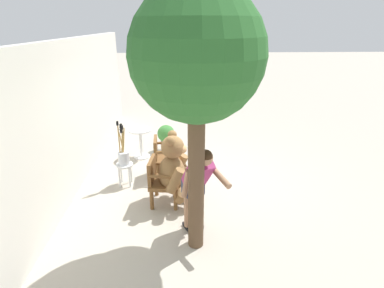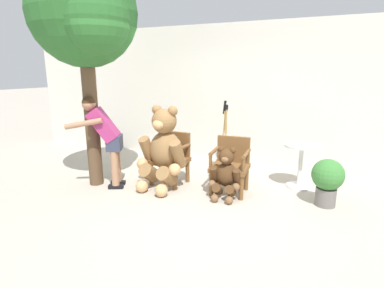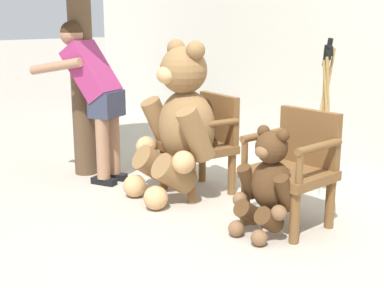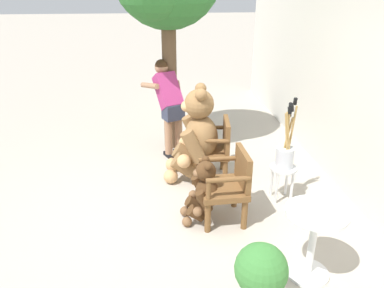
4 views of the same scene
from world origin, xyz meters
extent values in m
plane|color=#B2A899|center=(0.00, 0.00, 0.00)|extent=(60.00, 60.00, 0.00)
cube|color=silver|center=(0.00, 2.40, 1.40)|extent=(10.00, 0.16, 2.80)
cube|color=brown|center=(-0.52, 0.60, 0.41)|extent=(0.61, 0.58, 0.07)
cylinder|color=brown|center=(-0.77, 0.41, 0.18)|extent=(0.07, 0.07, 0.37)
cylinder|color=brown|center=(-0.32, 0.36, 0.18)|extent=(0.07, 0.07, 0.37)
cylinder|color=brown|center=(-0.73, 0.83, 0.18)|extent=(0.07, 0.07, 0.37)
cylinder|color=brown|center=(-0.27, 0.78, 0.18)|extent=(0.07, 0.07, 0.37)
cube|color=brown|center=(-0.50, 0.82, 0.65)|extent=(0.52, 0.12, 0.42)
cylinder|color=brown|center=(-0.77, 0.62, 0.66)|extent=(0.11, 0.48, 0.06)
cylinder|color=brown|center=(-0.79, 0.41, 0.55)|extent=(0.05, 0.05, 0.22)
cylinder|color=brown|center=(-0.27, 0.57, 0.66)|extent=(0.11, 0.48, 0.06)
cylinder|color=brown|center=(-0.30, 0.36, 0.55)|extent=(0.05, 0.05, 0.22)
cube|color=brown|center=(0.52, 0.60, 0.41)|extent=(0.58, 0.54, 0.07)
cylinder|color=brown|center=(0.30, 0.38, 0.18)|extent=(0.07, 0.07, 0.37)
cylinder|color=brown|center=(0.76, 0.39, 0.18)|extent=(0.07, 0.07, 0.37)
cylinder|color=brown|center=(0.28, 0.80, 0.18)|extent=(0.07, 0.07, 0.37)
cylinder|color=brown|center=(0.74, 0.81, 0.18)|extent=(0.07, 0.07, 0.37)
cube|color=brown|center=(0.51, 0.83, 0.65)|extent=(0.52, 0.08, 0.42)
cylinder|color=brown|center=(0.27, 0.59, 0.66)|extent=(0.07, 0.48, 0.06)
cylinder|color=brown|center=(0.28, 0.38, 0.55)|extent=(0.05, 0.05, 0.22)
cylinder|color=brown|center=(0.77, 0.60, 0.66)|extent=(0.07, 0.48, 0.06)
cylinder|color=brown|center=(0.78, 0.39, 0.55)|extent=(0.05, 0.05, 0.22)
ellipsoid|color=olive|center=(-0.52, 0.48, 0.61)|extent=(0.59, 0.52, 0.63)
sphere|color=olive|center=(-0.53, 0.44, 1.10)|extent=(0.40, 0.40, 0.40)
ellipsoid|color=tan|center=(-0.54, 0.28, 1.07)|extent=(0.20, 0.17, 0.15)
sphere|color=black|center=(-0.54, 0.28, 1.08)|extent=(0.06, 0.06, 0.06)
sphere|color=olive|center=(-0.67, 0.48, 1.27)|extent=(0.16, 0.16, 0.16)
sphere|color=olive|center=(-0.37, 0.45, 1.27)|extent=(0.16, 0.16, 0.16)
cylinder|color=olive|center=(-0.83, 0.40, 0.61)|extent=(0.22, 0.37, 0.48)
sphere|color=tan|center=(-0.85, 0.28, 0.40)|extent=(0.19, 0.19, 0.19)
cylinder|color=olive|center=(-0.24, 0.34, 0.61)|extent=(0.22, 0.37, 0.48)
sphere|color=tan|center=(-0.24, 0.21, 0.40)|extent=(0.19, 0.19, 0.19)
cylinder|color=olive|center=(-0.71, 0.26, 0.27)|extent=(0.27, 0.41, 0.37)
sphere|color=tan|center=(-0.75, 0.08, 0.10)|extent=(0.20, 0.20, 0.20)
cylinder|color=olive|center=(-0.38, 0.23, 0.27)|extent=(0.27, 0.41, 0.37)
sphere|color=tan|center=(-0.38, 0.04, 0.10)|extent=(0.20, 0.20, 0.20)
ellipsoid|color=#4C3019|center=(0.52, 0.42, 0.36)|extent=(0.33, 0.28, 0.37)
sphere|color=#4C3019|center=(0.52, 0.40, 0.64)|extent=(0.23, 0.23, 0.23)
ellipsoid|color=brown|center=(0.53, 0.30, 0.62)|extent=(0.11, 0.09, 0.09)
sphere|color=black|center=(0.53, 0.30, 0.63)|extent=(0.03, 0.03, 0.03)
sphere|color=#4C3019|center=(0.43, 0.41, 0.74)|extent=(0.09, 0.09, 0.09)
sphere|color=#4C3019|center=(0.61, 0.41, 0.74)|extent=(0.09, 0.09, 0.09)
cylinder|color=#4C3019|center=(0.35, 0.35, 0.36)|extent=(0.11, 0.21, 0.28)
sphere|color=brown|center=(0.35, 0.27, 0.23)|extent=(0.11, 0.11, 0.11)
cylinder|color=#4C3019|center=(0.70, 0.36, 0.36)|extent=(0.11, 0.21, 0.28)
sphere|color=brown|center=(0.71, 0.29, 0.23)|extent=(0.11, 0.11, 0.11)
cylinder|color=#4C3019|center=(0.43, 0.28, 0.16)|extent=(0.14, 0.23, 0.22)
sphere|color=brown|center=(0.42, 0.17, 0.06)|extent=(0.12, 0.12, 0.12)
cylinder|color=#4C3019|center=(0.63, 0.28, 0.16)|extent=(0.14, 0.23, 0.22)
sphere|color=brown|center=(0.64, 0.17, 0.06)|extent=(0.12, 0.12, 0.12)
cube|color=black|center=(-1.31, 0.21, 0.03)|extent=(0.26, 0.18, 0.06)
cylinder|color=#A37556|center=(-1.31, 0.21, 0.47)|extent=(0.12, 0.12, 0.82)
cube|color=black|center=(-1.23, 0.05, 0.03)|extent=(0.26, 0.18, 0.06)
cylinder|color=#A37556|center=(-1.23, 0.05, 0.47)|extent=(0.12, 0.12, 0.82)
cube|color=#33384C|center=(-1.27, 0.13, 0.75)|extent=(0.33, 0.36, 0.24)
cube|color=#9E2D66|center=(-1.41, 0.07, 1.04)|extent=(0.56, 0.49, 0.56)
sphere|color=#A37556|center=(-1.60, -0.02, 1.37)|extent=(0.21, 0.21, 0.21)
sphere|color=#382314|center=(-1.60, -0.02, 1.39)|extent=(0.21, 0.21, 0.21)
cylinder|color=#A37556|center=(-1.56, -0.21, 1.09)|extent=(0.55, 0.31, 0.18)
cylinder|color=#A37556|center=(-1.49, 0.24, 0.92)|extent=(0.24, 0.17, 0.50)
cylinder|color=silver|center=(0.17, 1.43, 0.45)|extent=(0.34, 0.34, 0.03)
cylinder|color=silver|center=(0.27, 1.53, 0.22)|extent=(0.04, 0.04, 0.43)
cylinder|color=silver|center=(0.07, 1.53, 0.22)|extent=(0.04, 0.04, 0.43)
cylinder|color=silver|center=(0.27, 1.33, 0.22)|extent=(0.04, 0.04, 0.43)
cylinder|color=silver|center=(0.07, 1.33, 0.22)|extent=(0.04, 0.04, 0.43)
cylinder|color=silver|center=(0.17, 1.43, 0.59)|extent=(0.22, 0.22, 0.26)
cylinder|color=tan|center=(0.17, 1.43, 0.83)|extent=(0.05, 0.11, 0.58)
cylinder|color=black|center=(0.17, 1.43, 1.16)|extent=(0.05, 0.05, 0.09)
cylinder|color=tan|center=(0.17, 1.43, 0.84)|extent=(0.07, 0.09, 0.59)
cylinder|color=black|center=(0.17, 1.43, 1.17)|extent=(0.05, 0.05, 0.09)
cylinder|color=tan|center=(0.21, 1.44, 0.87)|extent=(0.04, 0.14, 0.66)
cylinder|color=black|center=(0.21, 1.44, 1.25)|extent=(0.05, 0.06, 0.09)
cylinder|color=tan|center=(0.16, 1.49, 0.91)|extent=(0.12, 0.04, 0.73)
cylinder|color=black|center=(0.16, 1.49, 1.31)|extent=(0.05, 0.05, 0.09)
cylinder|color=tan|center=(0.17, 1.43, 0.88)|extent=(0.11, 0.06, 0.68)
cylinder|color=black|center=(0.17, 1.43, 1.26)|extent=(0.05, 0.05, 0.09)
cylinder|color=tan|center=(0.21, 1.42, 0.86)|extent=(0.06, 0.10, 0.64)
cylinder|color=black|center=(0.21, 1.42, 1.22)|extent=(0.05, 0.05, 0.09)
cylinder|color=brown|center=(-1.67, 0.11, 1.14)|extent=(0.23, 0.23, 2.27)
camera|label=1|loc=(-5.25, 0.33, 3.05)|focal=28.00mm
camera|label=2|loc=(1.67, -3.71, 1.85)|focal=28.00mm
camera|label=3|loc=(2.97, -2.35, 1.55)|focal=50.00mm
camera|label=4|loc=(4.20, -0.13, 2.60)|focal=35.00mm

